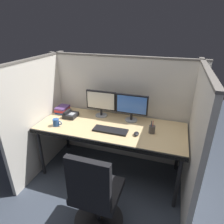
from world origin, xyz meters
TOP-DOWN VIEW (x-y plane):
  - ground_plane at (0.00, 0.00)m, footprint 8.00×8.00m
  - cubicle_partition_rear at (0.00, 0.74)m, footprint 2.21×0.06m
  - cubicle_partition_left at (-0.99, 0.20)m, footprint 0.06×1.41m
  - cubicle_partition_right at (0.99, 0.20)m, footprint 0.06×1.41m
  - desk at (0.00, 0.29)m, footprint 1.90×0.80m
  - office_chair at (0.13, -0.56)m, footprint 0.52×0.52m
  - monitor_left at (-0.23, 0.55)m, footprint 0.43×0.17m
  - monitor_right at (0.21, 0.54)m, footprint 0.43×0.17m
  - keyboard_main at (0.03, 0.18)m, footprint 0.43×0.15m
  - computer_mouse at (0.36, 0.18)m, footprint 0.06×0.10m
  - desk_phone at (-0.63, 0.38)m, footprint 0.17×0.19m
  - pen_cup at (0.53, 0.29)m, footprint 0.08×0.08m
  - book_stack at (-0.83, 0.49)m, footprint 0.15×0.21m
  - coffee_mug at (-0.68, 0.09)m, footprint 0.13×0.08m

SIDE VIEW (x-z plane):
  - ground_plane at x=0.00m, z-range 0.00..0.00m
  - office_chair at x=0.13m, z-range -0.12..0.85m
  - desk at x=0.00m, z-range 0.32..1.06m
  - keyboard_main at x=0.03m, z-range 0.74..0.76m
  - computer_mouse at x=0.36m, z-range 0.74..0.77m
  - desk_phone at x=-0.63m, z-range 0.73..0.82m
  - book_stack at x=-0.83m, z-range 0.74..0.83m
  - coffee_mug at x=-0.68m, z-range 0.74..0.84m
  - pen_cup at x=0.53m, z-range 0.71..0.87m
  - cubicle_partition_rear at x=0.00m, z-range 0.00..1.58m
  - cubicle_partition_left at x=-0.99m, z-range 0.00..1.58m
  - cubicle_partition_right at x=0.99m, z-range 0.00..1.58m
  - monitor_left at x=-0.23m, z-range 0.77..1.14m
  - monitor_right at x=0.21m, z-range 0.77..1.14m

